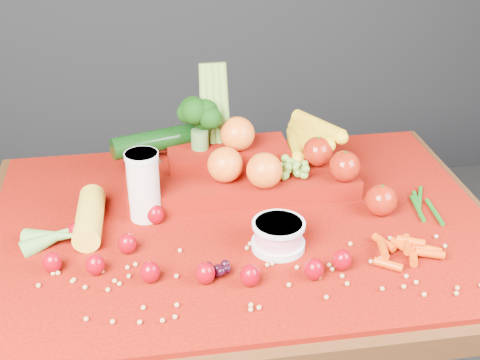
{
  "coord_description": "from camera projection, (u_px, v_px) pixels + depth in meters",
  "views": [
    {
      "loc": [
        -0.19,
        -1.19,
        1.52
      ],
      "look_at": [
        0.0,
        0.02,
        0.85
      ],
      "focal_mm": 50.0,
      "sensor_mm": 36.0,
      "label": 1
    }
  ],
  "objects": [
    {
      "name": "potato",
      "position": [
        145.0,
        167.0,
        1.57
      ],
      "size": [
        0.09,
        0.07,
        0.06
      ],
      "primitive_type": "ellipsoid",
      "color": "brown",
      "rests_on": "red_cloth"
    },
    {
      "name": "produce_mound",
      "position": [
        246.0,
        161.0,
        1.53
      ],
      "size": [
        0.61,
        0.36,
        0.27
      ],
      "color": "maroon",
      "rests_on": "red_cloth"
    },
    {
      "name": "baby_carrot_pile",
      "position": [
        406.0,
        254.0,
        1.29
      ],
      "size": [
        0.18,
        0.17,
        0.03
      ],
      "primitive_type": null,
      "color": "#C43906",
      "rests_on": "red_cloth"
    },
    {
      "name": "corn_ear",
      "position": [
        67.0,
        230.0,
        1.35
      ],
      "size": [
        0.19,
        0.23,
        0.06
      ],
      "rotation": [
        0.0,
        0.0,
        1.53
      ],
      "color": "yellow",
      "rests_on": "red_cloth"
    },
    {
      "name": "green_bean_pile",
      "position": [
        423.0,
        205.0,
        1.47
      ],
      "size": [
        0.14,
        0.12,
        0.01
      ],
      "primitive_type": null,
      "color": "#155313",
      "rests_on": "red_cloth"
    },
    {
      "name": "strawberry_scatter",
      "position": [
        175.0,
        254.0,
        1.27
      ],
      "size": [
        0.58,
        0.28,
        0.05
      ],
      "color": "maroon",
      "rests_on": "red_cloth"
    },
    {
      "name": "red_cloth",
      "position": [
        241.0,
        223.0,
        1.42
      ],
      "size": [
        1.05,
        0.75,
        0.01
      ],
      "primitive_type": "cube",
      "color": "maroon",
      "rests_on": "table"
    },
    {
      "name": "soybean_scatter",
      "position": [
        259.0,
        275.0,
        1.25
      ],
      "size": [
        0.84,
        0.24,
        0.01
      ],
      "primitive_type": null,
      "color": "tan",
      "rests_on": "red_cloth"
    },
    {
      "name": "table",
      "position": [
        241.0,
        262.0,
        1.47
      ],
      "size": [
        1.1,
        0.8,
        0.75
      ],
      "color": "#341E0B",
      "rests_on": "ground"
    },
    {
      "name": "dark_grape_cluster",
      "position": [
        220.0,
        272.0,
        1.24
      ],
      "size": [
        0.06,
        0.05,
        0.03
      ],
      "primitive_type": null,
      "color": "black",
      "rests_on": "red_cloth"
    },
    {
      "name": "yogurt_bowl",
      "position": [
        278.0,
        234.0,
        1.32
      ],
      "size": [
        0.11,
        0.11,
        0.06
      ],
      "rotation": [
        0.0,
        0.0,
        -0.37
      ],
      "color": "silver",
      "rests_on": "red_cloth"
    },
    {
      "name": "milk_glass",
      "position": [
        143.0,
        183.0,
        1.39
      ],
      "size": [
        0.07,
        0.07,
        0.15
      ],
      "rotation": [
        0.0,
        0.0,
        0.2
      ],
      "color": "beige",
      "rests_on": "red_cloth"
    }
  ]
}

